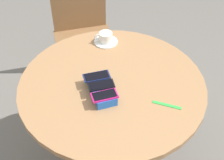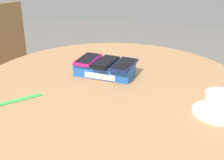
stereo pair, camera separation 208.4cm
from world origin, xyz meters
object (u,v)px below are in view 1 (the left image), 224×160
phone_black (101,85)px  coffee_cup (105,37)px  round_table (112,101)px  phone_box (101,90)px  phone_navy (97,76)px  phone_magenta (104,95)px  lanyard_strap (167,105)px  saucer (106,42)px  chair_near_window (84,39)px

phone_black → coffee_cup: size_ratio=1.30×
round_table → phone_box: 0.19m
phone_navy → coffee_cup: 0.37m
phone_box → phone_magenta: 0.08m
phone_black → lanyard_strap: phone_black is taller
phone_magenta → phone_black: (0.07, -0.02, 0.00)m
phone_black → round_table: bearing=-62.9°
phone_navy → lanyard_strap: (-0.29, -0.24, -0.05)m
coffee_cup → phone_box: bearing=151.4°
round_table → coffee_cup: coffee_cup is taller
phone_navy → lanyard_strap: size_ratio=1.02×
round_table → lanyard_strap: (-0.27, -0.17, 0.14)m
round_table → phone_black: (-0.04, 0.08, 0.19)m
round_table → coffee_cup: size_ratio=9.07×
saucer → coffee_cup: (0.00, 0.00, 0.03)m
phone_box → lanyard_strap: 0.33m
phone_navy → round_table: bearing=-111.8°
phone_magenta → round_table: bearing=-40.9°
phone_box → round_table: bearing=-61.6°
phone_box → phone_navy: phone_navy is taller
round_table → phone_magenta: (-0.11, 0.10, 0.19)m
round_table → chair_near_window: bearing=-12.2°
phone_navy → coffee_cup: coffee_cup is taller
round_table → phone_magenta: phone_magenta is taller
phone_magenta → phone_black: bearing=-13.0°
phone_navy → lanyard_strap: phone_navy is taller
chair_near_window → coffee_cup: bearing=173.6°
round_table → phone_black: bearing=117.1°
phone_box → lanyard_strap: phone_box is taller
lanyard_strap → chair_near_window: 1.18m
phone_magenta → lanyard_strap: size_ratio=0.95×
phone_magenta → saucer: bearing=-26.7°
phone_navy → coffee_cup: size_ratio=1.35×
phone_box → phone_navy: size_ratio=1.54×
round_table → phone_navy: (0.03, 0.07, 0.19)m
phone_magenta → lanyard_strap: 0.31m
round_table → chair_near_window: 0.91m
phone_black → saucer: bearing=-28.9°
phone_magenta → saucer: phone_magenta is taller
phone_navy → chair_near_window: size_ratio=0.18×
phone_box → phone_black: bearing=-22.2°
phone_magenta → chair_near_window: bearing=-16.2°
phone_magenta → coffee_cup: size_ratio=1.24×
phone_black → lanyard_strap: (-0.22, -0.25, -0.05)m
phone_magenta → phone_box: bearing=-12.6°
saucer → chair_near_window: 0.62m
phone_magenta → phone_navy: size_ratio=0.92×
phone_magenta → phone_black: same height
phone_box → phone_magenta: bearing=167.4°
phone_magenta → coffee_cup: coffee_cup is taller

